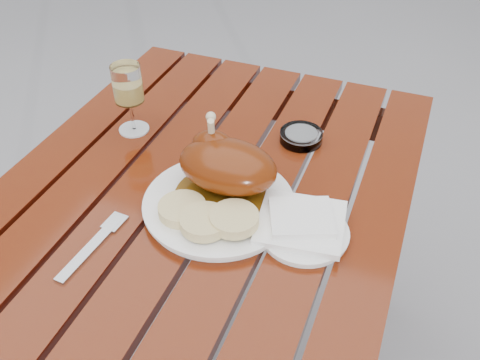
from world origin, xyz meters
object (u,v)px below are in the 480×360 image
(table, at_px, (197,325))
(wine_glass, at_px, (130,99))
(side_plate, at_px, (304,233))
(ashtray, at_px, (301,136))
(dinner_plate, at_px, (219,204))

(table, relative_size, wine_glass, 7.37)
(side_plate, relative_size, ashtray, 1.71)
(table, relative_size, side_plate, 7.34)
(wine_glass, bearing_deg, table, -40.70)
(table, distance_m, dinner_plate, 0.39)
(wine_glass, bearing_deg, ashtray, 14.67)
(wine_glass, height_order, ashtray, wine_glass)
(table, height_order, dinner_plate, dinner_plate)
(dinner_plate, xyz_separation_m, wine_glass, (-0.29, 0.18, 0.07))
(dinner_plate, height_order, ashtray, ashtray)
(table, bearing_deg, side_plate, 2.62)
(side_plate, xyz_separation_m, ashtray, (-0.09, 0.28, 0.01))
(dinner_plate, bearing_deg, table, -158.25)
(dinner_plate, bearing_deg, side_plate, -4.04)
(dinner_plate, relative_size, side_plate, 1.78)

